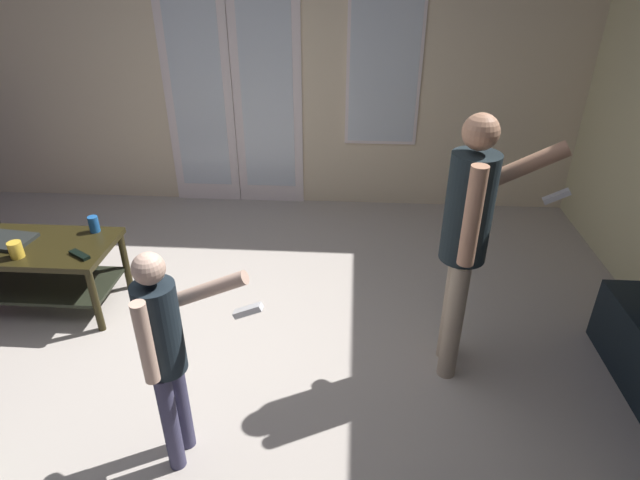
% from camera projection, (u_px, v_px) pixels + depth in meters
% --- Properties ---
extents(ground_plane, '(6.20, 5.17, 0.02)m').
position_uv_depth(ground_plane, '(190.00, 373.00, 3.20)').
color(ground_plane, '#B6ABA1').
extents(wall_back_with_doors, '(6.20, 0.09, 2.90)m').
position_uv_depth(wall_back_with_doors, '(252.00, 57.00, 4.73)').
color(wall_back_with_doors, beige).
rests_on(wall_back_with_doors, ground_plane).
extents(coffee_table, '(1.04, 0.57, 0.50)m').
position_uv_depth(coffee_table, '(40.00, 261.00, 3.62)').
color(coffee_table, black).
rests_on(coffee_table, ground_plane).
extents(person_adult, '(0.68, 0.43, 1.58)m').
position_uv_depth(person_adult, '(468.00, 230.00, 2.79)').
color(person_adult, tan).
rests_on(person_adult, ground_plane).
extents(person_child, '(0.54, 0.32, 1.19)m').
position_uv_depth(person_child, '(166.00, 345.00, 2.33)').
color(person_child, '#3D3B58').
rests_on(person_child, ground_plane).
extents(laptop_closed, '(0.38, 0.30, 0.02)m').
position_uv_depth(laptop_closed, '(5.00, 241.00, 3.57)').
color(laptop_closed, '#232725').
rests_on(laptop_closed, coffee_table).
extents(cup_near_edge, '(0.07, 0.07, 0.12)m').
position_uv_depth(cup_near_edge, '(94.00, 224.00, 3.69)').
color(cup_near_edge, '#1D559C').
rests_on(cup_near_edge, coffee_table).
extents(cup_by_laptop, '(0.09, 0.09, 0.11)m').
position_uv_depth(cup_by_laptop, '(16.00, 250.00, 3.38)').
color(cup_by_laptop, gold).
rests_on(cup_by_laptop, coffee_table).
extents(tv_remote_black, '(0.17, 0.13, 0.02)m').
position_uv_depth(tv_remote_black, '(79.00, 255.00, 3.41)').
color(tv_remote_black, black).
rests_on(tv_remote_black, coffee_table).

